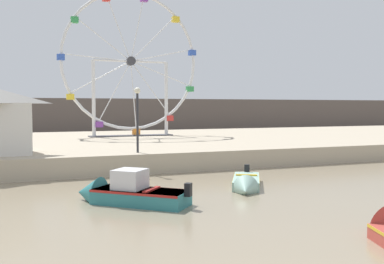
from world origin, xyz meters
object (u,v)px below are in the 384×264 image
(motorboat_teal_painted, at_px, (124,193))
(ferris_wheel_white_frame, at_px, (131,64))
(motorboat_seafoam, at_px, (246,184))
(promenade_lamp_near, at_px, (137,109))

(motorboat_teal_painted, relative_size, ferris_wheel_white_frame, 0.34)
(ferris_wheel_white_frame, bearing_deg, motorboat_seafoam, -89.65)
(ferris_wheel_white_frame, relative_size, promenade_lamp_near, 3.45)
(motorboat_teal_painted, height_order, motorboat_seafoam, motorboat_teal_painted)
(motorboat_seafoam, bearing_deg, promenade_lamp_near, -124.71)
(motorboat_teal_painted, xyz_separation_m, promenade_lamp_near, (2.34, 6.99, 2.88))
(ferris_wheel_white_frame, bearing_deg, promenade_lamp_near, -102.49)
(motorboat_seafoam, distance_m, promenade_lamp_near, 7.47)
(motorboat_seafoam, height_order, ferris_wheel_white_frame, ferris_wheel_white_frame)
(motorboat_teal_painted, relative_size, promenade_lamp_near, 1.18)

